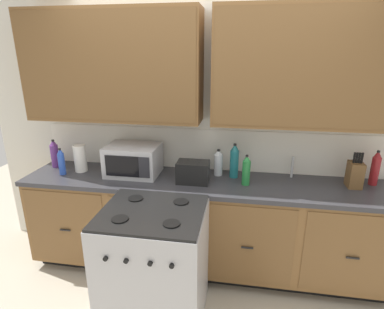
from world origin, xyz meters
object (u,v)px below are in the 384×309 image
Objects in this scene: paper_towel_roll at (80,158)px; bottle_clear at (218,163)px; bottle_red at (375,168)px; bottle_violet at (55,154)px; knife_block at (355,174)px; toaster at (193,172)px; bottle_blue at (61,162)px; microwave at (133,160)px; stove_range at (155,265)px; bottle_green at (246,170)px; bottle_teal at (234,161)px.

paper_towel_roll is 1.04× the size of bottle_clear.
bottle_red reaches higher than bottle_violet.
paper_towel_roll is 2.66m from bottle_red.
knife_block is at bearing -4.13° from bottle_clear.
bottle_red is 1.23× the size of bottle_clear.
toaster is at bearing -134.36° from bottle_clear.
bottle_blue is at bearing -175.48° from bottle_red.
toaster is at bearing -9.96° from microwave.
bottle_green is at bearing 42.22° from stove_range.
stove_range is 1.98× the size of microwave.
knife_block reaches higher than bottle_red.
toaster is (0.58, -0.10, -0.04)m from microwave.
bottle_teal is (-1.02, 0.05, 0.04)m from knife_block.
bottle_blue is at bearing -176.96° from knife_block.
microwave reaches higher than stove_range.
bottle_green is (1.57, -0.07, 0.00)m from paper_towel_roll.
toaster is 1.57m from bottle_red.
stove_range is 3.65× the size of paper_towel_roll.
toaster is 1.10× the size of bottle_blue.
microwave is 1.89× the size of bottle_blue.
bottle_teal is at bearing 27.10° from toaster.
bottle_red reaches higher than microwave.
bottle_blue is at bearing -179.36° from toaster.
bottle_violet reaches higher than bottle_clear.
bottle_blue is (-2.79, -0.22, -0.03)m from bottle_red.
bottle_blue is (-1.70, -0.04, -0.01)m from bottle_green.
paper_towel_roll is 1.32m from bottle_clear.
toaster is 0.88× the size of bottle_teal.
toaster is 0.90× the size of knife_block.
paper_towel_roll is (-0.91, 0.67, 0.59)m from stove_range.
knife_block reaches higher than paper_towel_roll.
microwave is 1.05m from bottle_green.
bottle_clear is 1.62m from bottle_violet.
toaster is 0.46m from bottle_green.
toaster reaches higher than stove_range.
knife_block is 0.91m from bottle_green.
bottle_violet reaches higher than toaster.
bottle_teal reaches higher than bottle_green.
toaster is at bearing 0.64° from bottle_blue.
stove_range is 3.53× the size of bottle_green.
bottle_clear is (0.20, 0.21, 0.03)m from toaster.
knife_block reaches higher than bottle_green.
microwave is at bearing -175.26° from bottle_teal.
knife_block is (1.95, 0.02, -0.02)m from microwave.
knife_block reaches higher than bottle_clear.
toaster is 0.99× the size of bottle_violet.
stove_range is 1.82m from knife_block.
bottle_green is at bearing -4.07° from bottle_violet.
toaster is 1.37m from knife_block.
paper_towel_roll is 0.32m from bottle_violet.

